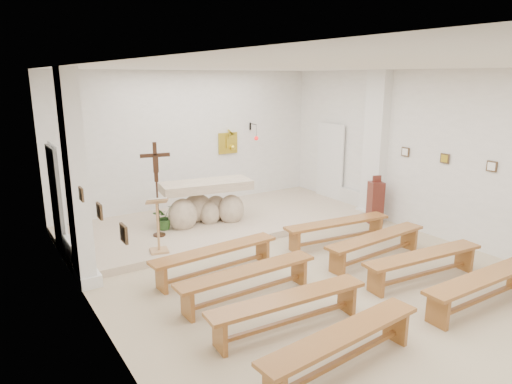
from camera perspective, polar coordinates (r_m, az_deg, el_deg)
ground at (r=7.99m, az=7.80°, el=-10.70°), size 7.00×10.00×0.00m
wall_left at (r=5.83m, az=-18.71°, el=-2.49°), size 0.02×10.00×3.50m
wall_right at (r=10.04m, az=23.55°, el=3.88°), size 0.02×10.00×3.50m
wall_back at (r=11.60m, az=-8.16°, el=6.18°), size 7.00×0.02×3.50m
ceiling at (r=7.25m, az=8.76°, el=15.18°), size 7.00×10.00×0.02m
sanctuary_platform at (r=10.67m, az=-4.47°, el=-3.68°), size 6.98×3.00×0.15m
pilaster_left at (r=7.75m, az=-21.57°, el=1.31°), size 0.26×0.55×3.50m
pilaster_right at (r=11.16m, az=14.68°, el=5.54°), size 0.26×0.55×3.50m
gold_wall_relief at (r=12.06m, az=-3.53°, el=6.12°), size 0.55×0.04×0.55m
sanctuary_lamp at (r=12.18m, az=-0.06°, el=6.98°), size 0.11×0.36×0.44m
station_frame_left_front at (r=5.10m, az=-16.19°, el=-5.01°), size 0.03×0.20×0.20m
station_frame_left_mid at (r=6.03m, az=-18.98°, el=-2.26°), size 0.03×0.20×0.20m
station_frame_left_rear at (r=6.98m, az=-21.01°, el=-0.25°), size 0.03×0.20×0.20m
station_frame_right_front at (r=9.61m, az=27.39°, el=2.87°), size 0.03×0.20×0.20m
station_frame_right_mid at (r=10.13m, az=22.53°, el=3.90°), size 0.03×0.20×0.20m
station_frame_right_rear at (r=10.72m, az=18.17°, el=4.79°), size 0.03×0.20×0.20m
radiator_left at (r=8.82m, az=-22.01°, el=-7.29°), size 0.10×0.85×0.52m
radiator_right at (r=11.98m, az=11.99°, el=-0.97°), size 0.10×0.85×0.52m
altar at (r=10.30m, az=-6.33°, el=-1.64°), size 2.10×1.08×1.03m
lectern at (r=8.66m, az=-12.16°, el=-4.01°), size 0.45×0.40×1.09m
crucifix_stand at (r=9.38m, az=-12.33°, el=1.13°), size 0.58×0.26×1.95m
potted_plant at (r=10.00m, az=-11.45°, el=-3.05°), size 0.64×0.62×0.55m
donation_pedestal at (r=10.98m, az=14.69°, el=-1.25°), size 0.39×0.39×1.14m
bench_left_front at (r=7.93m, az=-5.08°, el=-7.87°), size 2.37×0.52×0.50m
bench_right_front at (r=9.47m, az=10.14°, el=-4.30°), size 2.38×0.63×0.50m
bench_left_second at (r=7.10m, az=-1.07°, el=-10.57°), size 2.36×0.42×0.50m
bench_right_second at (r=8.79m, az=14.78°, el=-6.06°), size 2.37×0.52×0.50m
bench_left_third at (r=6.33m, az=4.07°, el=-13.90°), size 2.37×0.52×0.50m
bench_right_third at (r=8.18m, az=20.20°, el=-8.05°), size 2.38×0.60×0.50m
bench_left_fourth at (r=5.64m, az=10.76°, el=-17.92°), size 2.38×0.56×0.50m
bench_right_fourth at (r=7.66m, az=26.48°, el=-10.24°), size 2.36×0.40×0.50m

